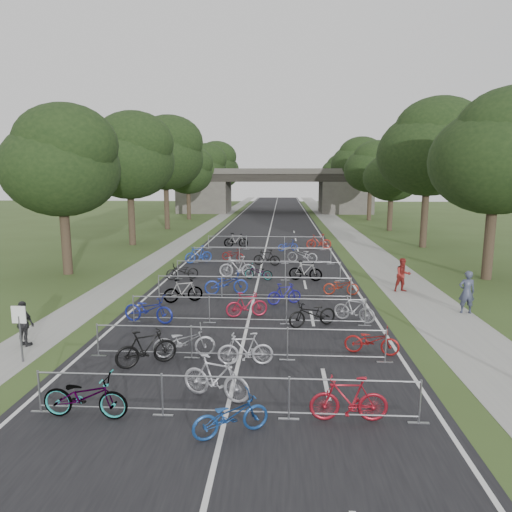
{
  "coord_description": "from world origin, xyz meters",
  "views": [
    {
      "loc": [
        1.33,
        -10.15,
        5.76
      ],
      "look_at": [
        -0.21,
        16.6,
        1.1
      ],
      "focal_mm": 32.0,
      "sensor_mm": 36.0,
      "label": 1
    }
  ],
  "objects_px": {
    "bike_0": "(85,396)",
    "bike_1": "(216,378)",
    "overpass_bridge": "(274,191)",
    "park_sign": "(20,323)",
    "pedestrian_a": "(467,292)",
    "pedestrian_b": "(403,275)",
    "pedestrian_c": "(24,324)",
    "bike_2": "(231,416)"
  },
  "relations": [
    {
      "from": "bike_1",
      "to": "bike_2",
      "type": "relative_size",
      "value": 1.08
    },
    {
      "from": "overpass_bridge",
      "to": "pedestrian_c",
      "type": "relative_size",
      "value": 19.47
    },
    {
      "from": "overpass_bridge",
      "to": "pedestrian_a",
      "type": "bearing_deg",
      "value": -80.65
    },
    {
      "from": "bike_0",
      "to": "bike_1",
      "type": "distance_m",
      "value": 3.2
    },
    {
      "from": "pedestrian_a",
      "to": "pedestrian_b",
      "type": "height_order",
      "value": "pedestrian_a"
    },
    {
      "from": "overpass_bridge",
      "to": "pedestrian_b",
      "type": "height_order",
      "value": "overpass_bridge"
    },
    {
      "from": "park_sign",
      "to": "bike_2",
      "type": "relative_size",
      "value": 1.01
    },
    {
      "from": "pedestrian_a",
      "to": "bike_1",
      "type": "bearing_deg",
      "value": 42.52
    },
    {
      "from": "pedestrian_b",
      "to": "pedestrian_c",
      "type": "relative_size",
      "value": 1.08
    },
    {
      "from": "overpass_bridge",
      "to": "park_sign",
      "type": "bearing_deg",
      "value": -96.26
    },
    {
      "from": "overpass_bridge",
      "to": "park_sign",
      "type": "height_order",
      "value": "overpass_bridge"
    },
    {
      "from": "bike_2",
      "to": "bike_0",
      "type": "bearing_deg",
      "value": 55.16
    },
    {
      "from": "bike_2",
      "to": "pedestrian_c",
      "type": "xyz_separation_m",
      "value": [
        -7.69,
        5.07,
        0.32
      ]
    },
    {
      "from": "bike_2",
      "to": "pedestrian_a",
      "type": "height_order",
      "value": "pedestrian_a"
    },
    {
      "from": "park_sign",
      "to": "bike_0",
      "type": "height_order",
      "value": "park_sign"
    },
    {
      "from": "overpass_bridge",
      "to": "pedestrian_b",
      "type": "distance_m",
      "value": 52.84
    },
    {
      "from": "overpass_bridge",
      "to": "bike_0",
      "type": "bearing_deg",
      "value": -92.95
    },
    {
      "from": "bike_1",
      "to": "pedestrian_b",
      "type": "bearing_deg",
      "value": -12.41
    },
    {
      "from": "overpass_bridge",
      "to": "pedestrian_b",
      "type": "relative_size",
      "value": 18.1
    },
    {
      "from": "bike_0",
      "to": "pedestrian_b",
      "type": "bearing_deg",
      "value": -37.23
    },
    {
      "from": "bike_0",
      "to": "bike_2",
      "type": "bearing_deg",
      "value": -96.16
    },
    {
      "from": "overpass_bridge",
      "to": "bike_2",
      "type": "relative_size",
      "value": 17.18
    },
    {
      "from": "pedestrian_c",
      "to": "park_sign",
      "type": "bearing_deg",
      "value": 138.0
    },
    {
      "from": "pedestrian_c",
      "to": "bike_0",
      "type": "bearing_deg",
      "value": 153.44
    },
    {
      "from": "overpass_bridge",
      "to": "bike_0",
      "type": "distance_m",
      "value": 65.34
    },
    {
      "from": "bike_2",
      "to": "park_sign",
      "type": "bearing_deg",
      "value": 35.92
    },
    {
      "from": "pedestrian_b",
      "to": "pedestrian_c",
      "type": "height_order",
      "value": "pedestrian_b"
    },
    {
      "from": "overpass_bridge",
      "to": "pedestrian_a",
      "type": "distance_m",
      "value": 56.66
    },
    {
      "from": "bike_0",
      "to": "pedestrian_c",
      "type": "relative_size",
      "value": 1.33
    },
    {
      "from": "bike_2",
      "to": "pedestrian_b",
      "type": "xyz_separation_m",
      "value": [
        7.23,
        13.49,
        0.38
      ]
    },
    {
      "from": "pedestrian_a",
      "to": "pedestrian_c",
      "type": "distance_m",
      "value": 17.36
    },
    {
      "from": "park_sign",
      "to": "pedestrian_a",
      "type": "bearing_deg",
      "value": 21.04
    },
    {
      "from": "bike_0",
      "to": "bike_1",
      "type": "bearing_deg",
      "value": -67.07
    },
    {
      "from": "bike_1",
      "to": "pedestrian_a",
      "type": "bearing_deg",
      "value": -28.25
    },
    {
      "from": "park_sign",
      "to": "bike_0",
      "type": "distance_m",
      "value": 4.74
    },
    {
      "from": "bike_0",
      "to": "bike_2",
      "type": "distance_m",
      "value": 3.62
    },
    {
      "from": "bike_1",
      "to": "bike_2",
      "type": "distance_m",
      "value": 1.76
    },
    {
      "from": "bike_0",
      "to": "bike_1",
      "type": "height_order",
      "value": "bike_1"
    },
    {
      "from": "overpass_bridge",
      "to": "bike_1",
      "type": "height_order",
      "value": "overpass_bridge"
    },
    {
      "from": "bike_2",
      "to": "pedestrian_b",
      "type": "height_order",
      "value": "pedestrian_b"
    },
    {
      "from": "bike_2",
      "to": "pedestrian_c",
      "type": "relative_size",
      "value": 1.13
    },
    {
      "from": "bike_0",
      "to": "pedestrian_c",
      "type": "xyz_separation_m",
      "value": [
        -4.11,
        4.51,
        0.24
      ]
    }
  ]
}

